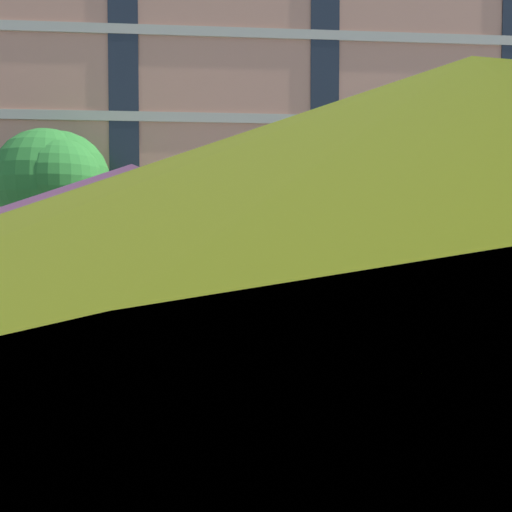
# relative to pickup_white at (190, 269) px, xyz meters

# --- Properties ---
(ground_plane) EXTENTS (120.00, 120.00, 0.00)m
(ground_plane) POSITION_rel_pickup_white_xyz_m (1.10, -3.70, -1.03)
(ground_plane) COLOR #424244
(sidewalk_far) EXTENTS (56.00, 3.60, 0.12)m
(sidewalk_far) POSITION_rel_pickup_white_xyz_m (1.10, 3.10, -0.97)
(sidewalk_far) COLOR #B2ADA3
(sidewalk_far) RESTS_ON ground
(apartment_building) EXTENTS (45.57, 12.08, 12.80)m
(apartment_building) POSITION_rel_pickup_white_xyz_m (1.10, 11.29, 5.37)
(apartment_building) COLOR #A87056
(apartment_building) RESTS_ON ground
(pickup_white) EXTENTS (5.10, 2.12, 2.20)m
(pickup_white) POSITION_rel_pickup_white_xyz_m (0.00, 0.00, 0.00)
(pickup_white) COLOR silver
(pickup_white) RESTS_ON ground
(pickup_blue) EXTENTS (5.10, 2.12, 2.20)m
(pickup_blue) POSITION_rel_pickup_white_xyz_m (6.51, 0.00, 0.00)
(pickup_blue) COLOR navy
(pickup_blue) RESTS_ON ground
(street_tree_left) EXTENTS (3.73, 3.65, 5.54)m
(street_tree_left) POSITION_rel_pickup_white_xyz_m (-4.77, 3.59, 2.75)
(street_tree_left) COLOR brown
(street_tree_left) RESTS_ON ground
(street_tree_middle) EXTENTS (2.91, 2.42, 4.41)m
(street_tree_middle) POSITION_rel_pickup_white_xyz_m (5.58, 3.12, 1.91)
(street_tree_middle) COLOR brown
(street_tree_middle) RESTS_ON ground
(patio_umbrella) EXTENTS (4.05, 3.76, 2.26)m
(patio_umbrella) POSITION_rel_pickup_white_xyz_m (1.59, -12.70, 0.97)
(patio_umbrella) COLOR silver
(patio_umbrella) RESTS_ON ground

